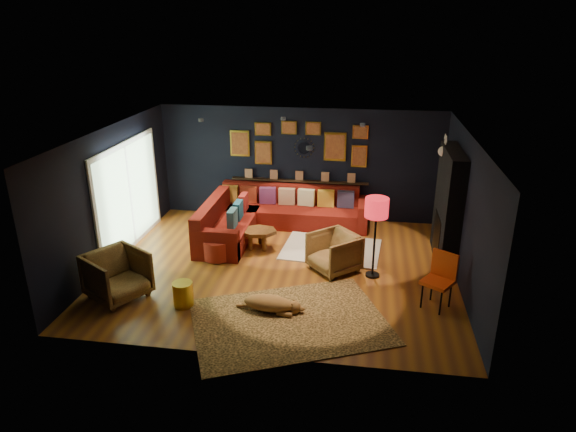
# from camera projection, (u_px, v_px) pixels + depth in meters

# --- Properties ---
(floor) EXTENTS (6.50, 6.50, 0.00)m
(floor) POSITION_uv_depth(u_px,v_px,m) (281.00, 268.00, 9.79)
(floor) COLOR #96571A
(floor) RESTS_ON ground
(room_walls) EXTENTS (6.50, 6.50, 6.50)m
(room_walls) POSITION_uv_depth(u_px,v_px,m) (280.00, 189.00, 9.22)
(room_walls) COLOR black
(room_walls) RESTS_ON ground
(sectional) EXTENTS (3.41, 2.69, 0.86)m
(sectional) POSITION_uv_depth(u_px,v_px,m) (267.00, 217.00, 11.43)
(sectional) COLOR maroon
(sectional) RESTS_ON ground
(ledge) EXTENTS (3.20, 0.12, 0.04)m
(ledge) POSITION_uv_depth(u_px,v_px,m) (299.00, 181.00, 11.93)
(ledge) COLOR black
(ledge) RESTS_ON room_walls
(gallery_wall) EXTENTS (3.15, 0.04, 1.02)m
(gallery_wall) POSITION_uv_depth(u_px,v_px,m) (299.00, 143.00, 11.64)
(gallery_wall) COLOR gold
(gallery_wall) RESTS_ON room_walls
(sunburst_mirror) EXTENTS (0.47, 0.16, 0.47)m
(sunburst_mirror) POSITION_uv_depth(u_px,v_px,m) (304.00, 148.00, 11.67)
(sunburst_mirror) COLOR silver
(sunburst_mirror) RESTS_ON room_walls
(fireplace) EXTENTS (0.31, 1.60, 2.20)m
(fireplace) POSITION_uv_depth(u_px,v_px,m) (447.00, 210.00, 9.82)
(fireplace) COLOR black
(fireplace) RESTS_ON ground
(deer_head) EXTENTS (0.50, 0.28, 0.45)m
(deer_head) POSITION_uv_depth(u_px,v_px,m) (452.00, 152.00, 9.90)
(deer_head) COLOR white
(deer_head) RESTS_ON fireplace
(sliding_door) EXTENTS (0.06, 2.80, 2.20)m
(sliding_door) POSITION_uv_depth(u_px,v_px,m) (129.00, 195.00, 10.40)
(sliding_door) COLOR white
(sliding_door) RESTS_ON ground
(ceiling_spots) EXTENTS (3.30, 2.50, 0.06)m
(ceiling_spots) POSITION_uv_depth(u_px,v_px,m) (287.00, 127.00, 9.60)
(ceiling_spots) COLOR black
(ceiling_spots) RESTS_ON room_walls
(shag_rug) EXTENTS (2.07, 1.58, 0.03)m
(shag_rug) POSITION_uv_depth(u_px,v_px,m) (331.00, 249.00, 10.56)
(shag_rug) COLOR silver
(shag_rug) RESTS_ON ground
(leopard_rug) EXTENTS (3.56, 3.12, 0.02)m
(leopard_rug) POSITION_uv_depth(u_px,v_px,m) (289.00, 321.00, 8.07)
(leopard_rug) COLOR tan
(leopard_rug) RESTS_ON ground
(coffee_table) EXTENTS (0.84, 0.68, 0.38)m
(coffee_table) POSITION_uv_depth(u_px,v_px,m) (258.00, 233.00, 10.53)
(coffee_table) COLOR brown
(coffee_table) RESTS_ON shag_rug
(pouf) EXTENTS (0.59, 0.59, 0.39)m
(pouf) POSITION_uv_depth(u_px,v_px,m) (218.00, 248.00, 10.11)
(pouf) COLOR maroon
(pouf) RESTS_ON shag_rug
(armchair_left) EXTENTS (1.16, 1.18, 0.91)m
(armchair_left) POSITION_uv_depth(u_px,v_px,m) (117.00, 273.00, 8.63)
(armchair_left) COLOR #BF8C45
(armchair_left) RESTS_ON ground
(armchair_right) EXTENTS (1.08, 1.08, 0.81)m
(armchair_right) POSITION_uv_depth(u_px,v_px,m) (334.00, 251.00, 9.57)
(armchair_right) COLOR #BF8C45
(armchair_right) RESTS_ON ground
(gold_stool) EXTENTS (0.34, 0.34, 0.42)m
(gold_stool) POSITION_uv_depth(u_px,v_px,m) (183.00, 294.00, 8.46)
(gold_stool) COLOR gold
(gold_stool) RESTS_ON ground
(orange_chair) EXTENTS (0.62, 0.62, 0.94)m
(orange_chair) POSITION_uv_depth(u_px,v_px,m) (441.00, 275.00, 8.33)
(orange_chair) COLOR black
(orange_chair) RESTS_ON ground
(floor_lamp) EXTENTS (0.42, 0.42, 1.53)m
(floor_lamp) POSITION_uv_depth(u_px,v_px,m) (376.00, 211.00, 9.04)
(floor_lamp) COLOR black
(floor_lamp) RESTS_ON ground
(dog) EXTENTS (1.18, 0.66, 0.36)m
(dog) POSITION_uv_depth(u_px,v_px,m) (269.00, 300.00, 8.30)
(dog) COLOR #A47A3A
(dog) RESTS_ON leopard_rug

